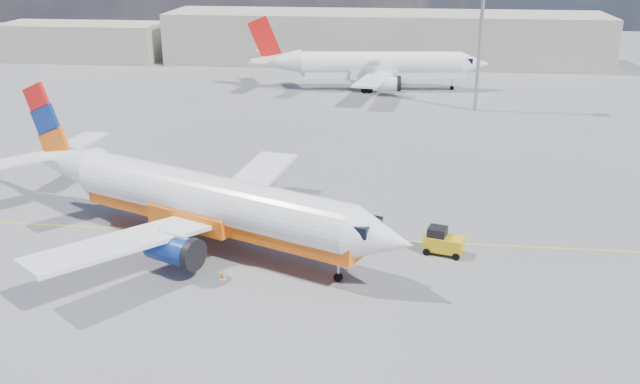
# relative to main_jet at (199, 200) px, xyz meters

# --- Properties ---
(ground) EXTENTS (240.00, 240.00, 0.00)m
(ground) POSITION_rel_main_jet_xyz_m (5.20, -0.89, -3.28)
(ground) COLOR #5C5C61
(ground) RESTS_ON ground
(taxi_line) EXTENTS (70.00, 0.15, 0.01)m
(taxi_line) POSITION_rel_main_jet_xyz_m (5.20, 2.11, -3.27)
(taxi_line) COLOR yellow
(taxi_line) RESTS_ON ground
(terminal_main) EXTENTS (70.00, 14.00, 8.00)m
(terminal_main) POSITION_rel_main_jet_xyz_m (10.20, 74.11, 0.72)
(terminal_main) COLOR #B1AA99
(terminal_main) RESTS_ON ground
(terminal_annex) EXTENTS (26.00, 10.00, 6.00)m
(terminal_annex) POSITION_rel_main_jet_xyz_m (-39.80, 71.11, -0.28)
(terminal_annex) COLOR #B1AA99
(terminal_annex) RESTS_ON ground
(main_jet) EXTENTS (31.87, 23.98, 9.84)m
(main_jet) POSITION_rel_main_jet_xyz_m (0.00, 0.00, 0.00)
(main_jet) COLOR white
(main_jet) RESTS_ON ground
(second_jet) EXTENTS (32.41, 25.53, 9.83)m
(second_jet) POSITION_rel_main_jet_xyz_m (9.40, 52.46, -0.00)
(second_jet) COLOR white
(second_jet) RESTS_ON ground
(gse_tug) EXTENTS (2.83, 2.18, 1.82)m
(gse_tug) POSITION_rel_main_jet_xyz_m (16.34, 0.39, -2.42)
(gse_tug) COLOR black
(gse_tug) RESTS_ON ground
(traffic_cone) EXTENTS (0.34, 0.34, 0.48)m
(traffic_cone) POSITION_rel_main_jet_xyz_m (2.70, -4.88, -3.05)
(traffic_cone) COLOR white
(traffic_cone) RESTS_ON ground
(floodlight_mast) EXTENTS (1.53, 1.53, 20.96)m
(floodlight_mast) POSITION_rel_main_jet_xyz_m (22.13, 41.74, 9.28)
(floodlight_mast) COLOR #9C9DA4
(floodlight_mast) RESTS_ON ground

